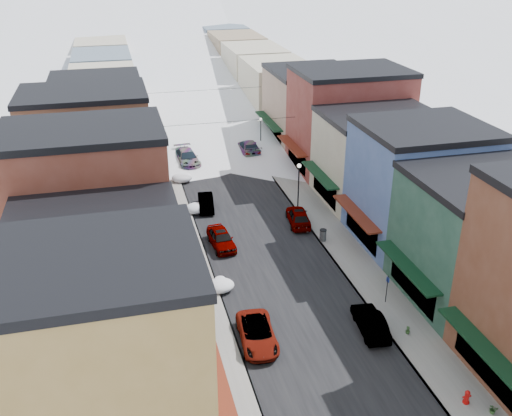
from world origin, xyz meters
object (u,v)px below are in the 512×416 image
car_white_suv (257,334)px  streetlamp_near (299,181)px  car_silver_sedan (221,238)px  car_dark_hatch (206,202)px  trash_can (323,235)px  car_green_sedan (370,322)px  fire_hydrant (467,397)px

car_white_suv → streetlamp_near: streetlamp_near is taller
car_silver_sedan → streetlamp_near: 10.50m
car_dark_hatch → car_silver_sedan: bearing=-83.9°
car_white_suv → trash_can: (9.02, 12.02, -0.01)m
car_dark_hatch → trash_can: size_ratio=3.91×
car_green_sedan → streetlamp_near: streetlamp_near is taller
car_green_sedan → streetlamp_near: size_ratio=0.93×
car_dark_hatch → fire_hydrant: (9.95, -29.65, -0.13)m
car_white_suv → car_dark_hatch: 21.32m
car_silver_sedan → streetlamp_near: (8.70, 5.40, 2.35)m
car_dark_hatch → streetlamp_near: streetlamp_near is taller
car_white_suv → car_dark_hatch: car_white_suv is taller
car_dark_hatch → streetlamp_near: (8.70, -2.50, 2.44)m
car_white_suv → car_silver_sedan: size_ratio=1.10×
car_white_suv → streetlamp_near: size_ratio=1.06×
car_green_sedan → fire_hydrant: car_green_sedan is taller
car_white_suv → car_silver_sedan: 13.43m
car_silver_sedan → streetlamp_near: bearing=27.2°
car_silver_sedan → car_dark_hatch: 7.89m
trash_can → streetlamp_near: bearing=90.8°
car_green_sedan → car_white_suv: bearing=0.9°
fire_hydrant → car_dark_hatch: bearing=108.5°
car_white_suv → trash_can: size_ratio=4.75×
trash_can → streetlamp_near: size_ratio=0.22×
car_silver_sedan → car_green_sedan: 15.97m
car_silver_sedan → trash_can: car_silver_sedan is taller
car_green_sedan → trash_can: size_ratio=4.14×
car_dark_hatch → fire_hydrant: 31.28m
streetlamp_near → car_dark_hatch: bearing=164.0°
car_dark_hatch → car_green_sedan: size_ratio=0.94×
car_green_sedan → trash_can: 12.77m
car_dark_hatch → streetlamp_near: size_ratio=0.87×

